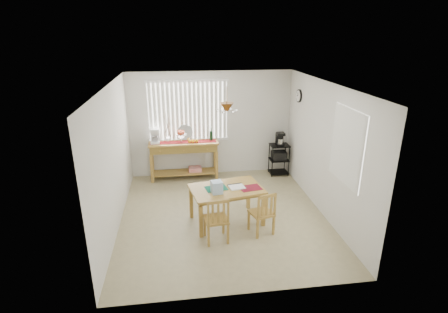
{
  "coord_description": "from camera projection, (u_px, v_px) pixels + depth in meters",
  "views": [
    {
      "loc": [
        -0.82,
        -6.14,
        3.49
      ],
      "look_at": [
        0.1,
        0.55,
        1.05
      ],
      "focal_mm": 28.0,
      "sensor_mm": 36.0,
      "label": 1
    }
  ],
  "objects": [
    {
      "name": "sideboard_items",
      "position": [
        172.0,
        137.0,
        8.39
      ],
      "size": [
        1.59,
        0.4,
        0.72
      ],
      "color": "maroon",
      "rests_on": "sideboard"
    },
    {
      "name": "dining_table",
      "position": [
        226.0,
        192.0,
        6.57
      ],
      "size": [
        1.46,
        1.08,
        0.71
      ],
      "color": "#AF873B",
      "rests_on": "ground"
    },
    {
      "name": "ground",
      "position": [
        223.0,
        215.0,
        7.01
      ],
      "size": [
        4.0,
        4.5,
        0.01
      ],
      "primitive_type": "cube",
      "color": "tan"
    },
    {
      "name": "sideboard",
      "position": [
        184.0,
        151.0,
        8.54
      ],
      "size": [
        1.68,
        0.47,
        0.94
      ],
      "color": "#AF873B",
      "rests_on": "ground"
    },
    {
      "name": "chair_left",
      "position": [
        217.0,
        220.0,
        6.01
      ],
      "size": [
        0.44,
        0.44,
        0.86
      ],
      "color": "#AF873B",
      "rests_on": "ground"
    },
    {
      "name": "table_items",
      "position": [
        222.0,
        187.0,
        6.38
      ],
      "size": [
        1.08,
        0.48,
        0.23
      ],
      "color": "#12664B",
      "rests_on": "dining_table"
    },
    {
      "name": "room_shell",
      "position": [
        223.0,
        134.0,
        6.45
      ],
      "size": [
        4.2,
        4.7,
        2.7
      ],
      "color": "silver",
      "rests_on": "ground"
    },
    {
      "name": "wire_cart",
      "position": [
        279.0,
        157.0,
        8.87
      ],
      "size": [
        0.47,
        0.37,
        0.79
      ],
      "color": "black",
      "rests_on": "ground"
    },
    {
      "name": "cart_items",
      "position": [
        280.0,
        139.0,
        8.72
      ],
      "size": [
        0.19,
        0.22,
        0.33
      ],
      "color": "black",
      "rests_on": "wire_cart"
    },
    {
      "name": "chair_right",
      "position": [
        262.0,
        213.0,
        6.25
      ],
      "size": [
        0.48,
        0.48,
        0.84
      ],
      "color": "#AF873B",
      "rests_on": "ground"
    }
  ]
}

